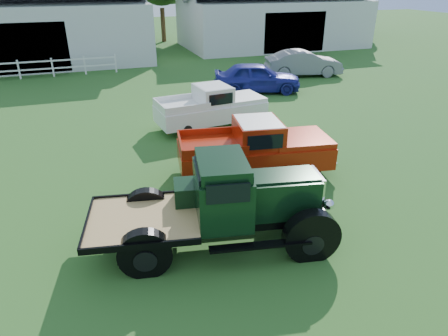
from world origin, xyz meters
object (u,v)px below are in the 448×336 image
object	(u,v)px
red_pickup	(255,147)
misc_car_blue	(257,77)
vintage_flatbed	(217,203)
misc_car_grey	(303,63)
white_pickup	(211,107)

from	to	relation	value
red_pickup	misc_car_blue	xyz separation A→B (m)	(4.28, 9.55, -0.11)
vintage_flatbed	misc_car_grey	distance (m)	19.13
vintage_flatbed	misc_car_blue	distance (m)	14.44
red_pickup	white_pickup	world-z (taller)	red_pickup
white_pickup	misc_car_grey	bearing A→B (deg)	34.42
vintage_flatbed	misc_car_blue	xyz separation A→B (m)	(6.65, 12.82, -0.31)
red_pickup	misc_car_blue	world-z (taller)	red_pickup
white_pickup	red_pickup	bearing A→B (deg)	-96.72
white_pickup	vintage_flatbed	bearing A→B (deg)	-112.72
misc_car_blue	vintage_flatbed	bearing A→B (deg)	169.89
misc_car_blue	red_pickup	bearing A→B (deg)	173.17
vintage_flatbed	misc_car_grey	xyz separation A→B (m)	(11.15, 15.54, -0.32)
misc_car_blue	misc_car_grey	distance (m)	5.26
vintage_flatbed	red_pickup	bearing A→B (deg)	64.73
red_pickup	misc_car_grey	bearing A→B (deg)	63.34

